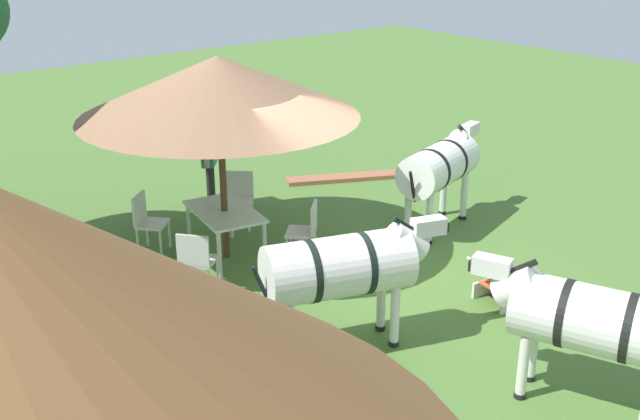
{
  "coord_description": "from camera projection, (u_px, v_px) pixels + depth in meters",
  "views": [
    {
      "loc": [
        -6.82,
        6.51,
        4.84
      ],
      "look_at": [
        0.74,
        0.36,
        1.0
      ],
      "focal_mm": 43.04,
      "sensor_mm": 36.0,
      "label": 1
    }
  ],
  "objects": [
    {
      "name": "zebra_toward_hut",
      "position": [
        589.0,
        320.0,
        7.68
      ],
      "size": [
        2.17,
        1.24,
        1.53
      ],
      "rotation": [
        0.0,
        0.0,
        5.09
      ],
      "color": "silver",
      "rests_on": "ground_plane"
    },
    {
      "name": "patio_dining_table",
      "position": [
        225.0,
        216.0,
        11.2
      ],
      "size": [
        1.48,
        1.04,
        0.74
      ],
      "rotation": [
        0.0,
        0.0,
        -0.18
      ],
      "color": "silver",
      "rests_on": "ground_plane"
    },
    {
      "name": "patio_chair_near_hut",
      "position": [
        147.0,
        219.0,
        11.44
      ],
      "size": [
        0.61,
        0.61,
        0.9
      ],
      "rotation": [
        0.0,
        0.0,
        -3.99
      ],
      "color": "white",
      "rests_on": "ground_plane"
    },
    {
      "name": "patio_chair_west_end",
      "position": [
        196.0,
        258.0,
        10.15
      ],
      "size": [
        0.61,
        0.6,
        0.9
      ],
      "rotation": [
        0.0,
        0.0,
        -2.46
      ],
      "color": "silver",
      "rests_on": "ground_plane"
    },
    {
      "name": "patio_chair_east_end",
      "position": [
        307.0,
        228.0,
        11.12
      ],
      "size": [
        0.61,
        0.61,
        0.9
      ],
      "rotation": [
        0.0,
        0.0,
        -0.8
      ],
      "color": "silver",
      "rests_on": "ground_plane"
    },
    {
      "name": "ground_plane",
      "position": [
        375.0,
        287.0,
        10.52
      ],
      "size": [
        36.0,
        36.0,
        0.0
      ],
      "primitive_type": "plane",
      "color": "#4A6F30"
    },
    {
      "name": "guest_beside_umbrella",
      "position": [
        209.0,
        155.0,
        12.83
      ],
      "size": [
        0.48,
        0.45,
        1.66
      ],
      "rotation": [
        0.0,
        0.0,
        5.58
      ],
      "color": "black",
      "rests_on": "ground_plane"
    },
    {
      "name": "brick_patio_kerb",
      "position": [
        359.0,
        177.0,
        14.72
      ],
      "size": [
        1.58,
        2.66,
        0.08
      ],
      "primitive_type": "cube",
      "rotation": [
        0.0,
        0.0,
        1.11
      ],
      "color": "#9E5D40",
      "rests_on": "ground_plane"
    },
    {
      "name": "zebra_by_umbrella",
      "position": [
        342.0,
        267.0,
        8.72
      ],
      "size": [
        1.23,
        2.28,
        1.57
      ],
      "rotation": [
        0.0,
        0.0,
        2.8
      ],
      "color": "silver",
      "rests_on": "ground_plane"
    },
    {
      "name": "zebra_nearest_camera",
      "position": [
        441.0,
        166.0,
        12.11
      ],
      "size": [
        1.1,
        2.25,
        1.59
      ],
      "rotation": [
        0.0,
        0.0,
        3.42
      ],
      "color": "silver",
      "rests_on": "ground_plane"
    },
    {
      "name": "patio_chair_near_lawn",
      "position": [
        239.0,
        195.0,
        12.38
      ],
      "size": [
        0.61,
        0.61,
        0.9
      ],
      "rotation": [
        0.0,
        0.0,
        0.82
      ],
      "color": "white",
      "rests_on": "ground_plane"
    },
    {
      "name": "striped_lounge_chair",
      "position": [
        501.0,
        284.0,
        10.03
      ],
      "size": [
        0.63,
        0.85,
        0.66
      ],
      "rotation": [
        0.0,
        0.0,
        3.02
      ],
      "color": "#C75738",
      "rests_on": "ground_plane"
    },
    {
      "name": "shade_umbrella",
      "position": [
        218.0,
        87.0,
        10.5
      ],
      "size": [
        3.93,
        3.93,
        2.99
      ],
      "color": "brown",
      "rests_on": "ground_plane"
    }
  ]
}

